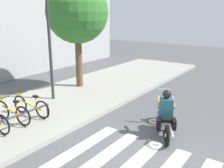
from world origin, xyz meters
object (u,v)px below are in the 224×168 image
at_px(rider, 166,109).
at_px(street_lamp, 49,35).
at_px(bicycle_3, 12,112).
at_px(bicycle_4, 31,106).
at_px(tree_near_rack, 77,12).
at_px(motorcycle, 165,119).
at_px(bike_rack, 1,123).

relative_size(rider, street_lamp, 0.31).
height_order(bicycle_3, street_lamp, street_lamp).
distance_m(bicycle_4, tree_near_rack, 5.02).
distance_m(motorcycle, bicycle_3, 4.87).
distance_m(rider, bicycle_4, 4.56).
height_order(bicycle_3, bicycle_4, bicycle_3).
bearing_deg(tree_near_rack, bicycle_3, -165.21).
bearing_deg(bicycle_3, tree_near_rack, 14.79).
bearing_deg(bike_rack, rider, -49.37).
relative_size(motorcycle, bike_rack, 0.59).
height_order(bicycle_4, bike_rack, bicycle_4).
bearing_deg(bicycle_3, rider, -60.12).
bearing_deg(bike_rack, bicycle_4, 21.04).
bearing_deg(bicycle_4, bicycle_3, -179.94).
bearing_deg(motorcycle, tree_near_rack, 69.82).
xyz_separation_m(bicycle_3, bike_rack, (-0.72, -0.55, 0.05)).
xyz_separation_m(motorcycle, bicycle_3, (-2.50, 4.19, 0.06)).
distance_m(rider, street_lamp, 5.37).
xyz_separation_m(rider, street_lamp, (-0.02, 5.00, 1.96)).
bearing_deg(bicycle_4, street_lamp, 24.79).
bearing_deg(street_lamp, motorcycle, -88.97).
distance_m(bike_rack, tree_near_rack, 6.27).
relative_size(bicycle_3, street_lamp, 0.36).
bearing_deg(bicycle_3, street_lamp, 17.95).
bearing_deg(bicycle_4, motorcycle, -67.02).
height_order(bicycle_3, tree_near_rack, tree_near_rack).
relative_size(street_lamp, tree_near_rack, 0.91).
distance_m(motorcycle, bicycle_4, 4.55).
relative_size(motorcycle, tree_near_rack, 0.40).
height_order(street_lamp, tree_near_rack, tree_near_rack).
bearing_deg(bike_rack, tree_near_rack, 18.47).
height_order(bike_rack, street_lamp, street_lamp).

